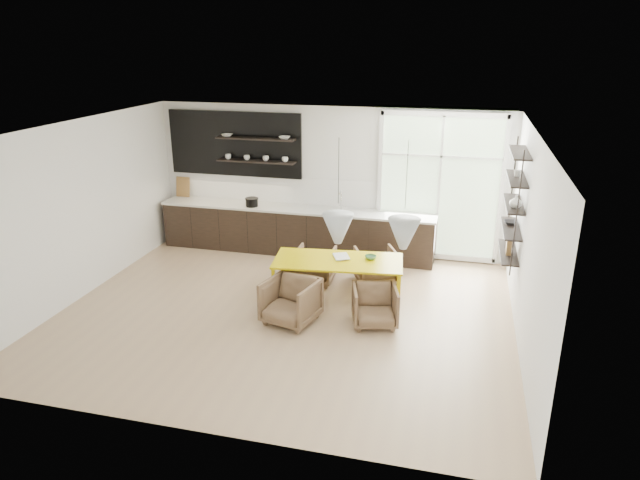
{
  "coord_description": "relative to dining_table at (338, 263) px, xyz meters",
  "views": [
    {
      "loc": [
        2.52,
        -7.75,
        4.12
      ],
      "look_at": [
        0.42,
        0.6,
        1.06
      ],
      "focal_mm": 32.0,
      "sensor_mm": 36.0,
      "label": 1
    }
  ],
  "objects": [
    {
      "name": "room",
      "position": [
        -0.14,
        0.52,
        0.76
      ],
      "size": [
        7.02,
        6.01,
        2.91
      ],
      "color": "tan",
      "rests_on": "ground"
    },
    {
      "name": "table_book",
      "position": [
        -0.08,
        0.07,
        0.07
      ],
      "size": [
        0.35,
        0.39,
        0.03
      ],
      "primitive_type": "imported",
      "rotation": [
        0.0,
        0.0,
        0.42
      ],
      "color": "white",
      "rests_on": "dining_table"
    },
    {
      "name": "dining_table",
      "position": [
        0.0,
        0.0,
        0.0
      ],
      "size": [
        2.15,
        1.16,
        0.75
      ],
      "rotation": [
        0.0,
        0.0,
        0.12
      ],
      "color": "#CCB502",
      "rests_on": "ground"
    },
    {
      "name": "armchair_back_left",
      "position": [
        -0.58,
        0.74,
        -0.39
      ],
      "size": [
        0.67,
        0.69,
        0.62
      ],
      "primitive_type": "imported",
      "rotation": [
        0.0,
        0.0,
        3.16
      ],
      "color": "brown",
      "rests_on": "ground"
    },
    {
      "name": "armchair_back_right",
      "position": [
        0.48,
        0.93,
        -0.38
      ],
      "size": [
        0.9,
        0.91,
        0.64
      ],
      "primitive_type": "imported",
      "rotation": [
        0.0,
        0.0,
        3.56
      ],
      "color": "brown",
      "rests_on": "ground"
    },
    {
      "name": "armchair_front_left",
      "position": [
        -0.55,
        -0.84,
        -0.35
      ],
      "size": [
        0.91,
        0.92,
        0.69
      ],
      "primitive_type": "imported",
      "rotation": [
        0.0,
        0.0,
        -0.25
      ],
      "color": "brown",
      "rests_on": "ground"
    },
    {
      "name": "armchair_front_right",
      "position": [
        0.7,
        -0.6,
        -0.39
      ],
      "size": [
        0.81,
        0.82,
        0.61
      ],
      "primitive_type": "imported",
      "rotation": [
        0.0,
        0.0,
        0.26
      ],
      "color": "brown",
      "rests_on": "ground"
    },
    {
      "name": "kitchen_run",
      "position": [
        -1.42,
        2.11,
        -0.1
      ],
      "size": [
        5.54,
        0.69,
        2.75
      ],
      "color": "black",
      "rests_on": "ground"
    },
    {
      "name": "table_bowl",
      "position": [
        0.5,
        0.17,
        0.08
      ],
      "size": [
        0.19,
        0.19,
        0.06
      ],
      "primitive_type": "imported",
      "rotation": [
        0.0,
        0.0,
        0.02
      ],
      "color": "#487C51",
      "rests_on": "dining_table"
    },
    {
      "name": "right_shelving",
      "position": [
        2.63,
        0.59,
        0.95
      ],
      "size": [
        0.26,
        1.22,
        1.9
      ],
      "color": "black",
      "rests_on": "ground"
    },
    {
      "name": "wire_stool",
      "position": [
        -0.93,
        -0.47,
        -0.41
      ],
      "size": [
        0.35,
        0.35,
        0.44
      ],
      "rotation": [
        0.0,
        0.0,
        -0.05
      ],
      "color": "black",
      "rests_on": "ground"
    }
  ]
}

